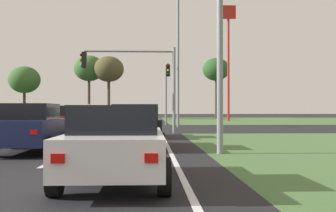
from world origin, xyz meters
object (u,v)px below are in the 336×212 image
at_px(car_black_third, 136,126).
at_px(treeline_fourth, 109,69).
at_px(car_beige_fourth, 138,122).
at_px(treeline_second, 24,80).
at_px(car_red_near, 76,121).
at_px(car_white_fifth, 116,143).
at_px(pedestrian_at_median, 89,111).
at_px(treeline_third, 89,69).
at_px(traffic_signal_far_right, 167,83).
at_px(street_lamp_near, 221,8).
at_px(street_lamp_second, 179,52).
at_px(treeline_fifth, 216,70).
at_px(car_navy_sixth, 30,128).
at_px(fastfood_pole_sign, 228,39).
at_px(traffic_signal_near_right, 137,73).
at_px(car_blue_second, 44,118).

distance_m(car_black_third, treeline_fourth, 48.59).
xyz_separation_m(car_beige_fourth, treeline_second, (-18.78, 45.69, 5.18)).
distance_m(car_red_near, car_white_fifth, 14.48).
xyz_separation_m(pedestrian_at_median, treeline_third, (-2.91, 20.64, 6.25)).
xyz_separation_m(car_white_fifth, treeline_third, (-8.44, 56.73, 6.73)).
relative_size(traffic_signal_far_right, street_lamp_near, 0.65).
bearing_deg(car_black_third, street_lamp_near, -43.13).
relative_size(street_lamp_second, treeline_fifth, 1.11).
relative_size(car_navy_sixth, treeline_second, 0.54).
xyz_separation_m(street_lamp_near, treeline_fourth, (-8.27, 50.41, 2.65)).
xyz_separation_m(car_navy_sixth, treeline_second, (-15.43, 53.44, 5.15)).
height_order(pedestrian_at_median, fastfood_pole_sign, fastfood_pole_sign).
relative_size(treeline_second, treeline_fourth, 0.88).
height_order(street_lamp_near, treeline_fifth, treeline_fifth).
bearing_deg(treeline_fifth, car_white_fifth, -100.48).
bearing_deg(treeline_third, car_red_near, -82.95).
distance_m(car_red_near, traffic_signal_near_right, 5.21).
bearing_deg(traffic_signal_far_right, car_black_third, -95.31).
bearing_deg(car_red_near, traffic_signal_far_right, 70.08).
xyz_separation_m(car_navy_sixth, pedestrian_at_median, (-2.22, 30.06, 0.42)).
bearing_deg(car_black_third, treeline_fifth, 78.19).
distance_m(car_navy_sixth, fastfood_pole_sign, 41.33).
height_order(car_white_fifth, treeline_second, treeline_second).
distance_m(car_beige_fourth, treeline_fourth, 42.57).
height_order(car_navy_sixth, treeline_fifth, treeline_fifth).
distance_m(treeline_second, treeline_fourth, 13.99).
bearing_deg(treeline_second, pedestrian_at_median, -60.52).
xyz_separation_m(car_blue_second, treeline_third, (-1.56, 33.84, 6.70)).
bearing_deg(car_beige_fourth, street_lamp_second, 76.36).
relative_size(street_lamp_near, fastfood_pole_sign, 0.58).
xyz_separation_m(car_black_third, street_lamp_second, (2.87, 18.34, 5.14)).
relative_size(traffic_signal_near_right, treeline_fifth, 0.58).
distance_m(treeline_third, treeline_fourth, 3.29).
bearing_deg(car_navy_sixth, street_lamp_second, 72.43).
relative_size(street_lamp_near, pedestrian_at_median, 4.46).
height_order(treeline_third, treeline_fourth, treeline_third).
height_order(car_red_near, car_black_third, car_red_near).
bearing_deg(treeline_fifth, treeline_third, -167.89).
bearing_deg(traffic_signal_near_right, car_navy_sixth, -106.00).
distance_m(street_lamp_second, fastfood_pole_sign, 19.79).
xyz_separation_m(car_black_third, treeline_third, (-8.58, 49.07, 6.68)).
relative_size(traffic_signal_near_right, treeline_second, 0.70).
xyz_separation_m(car_red_near, street_lamp_second, (6.18, 11.88, 5.14)).
distance_m(street_lamp_near, treeline_fifth, 56.59).
bearing_deg(street_lamp_near, car_beige_fourth, 108.14).
distance_m(car_white_fifth, treeline_third, 57.75).
relative_size(street_lamp_near, street_lamp_second, 0.75).
relative_size(car_white_fifth, fastfood_pole_sign, 0.31).
bearing_deg(treeline_third, car_black_third, -80.09).
relative_size(fastfood_pole_sign, treeline_fourth, 1.53).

